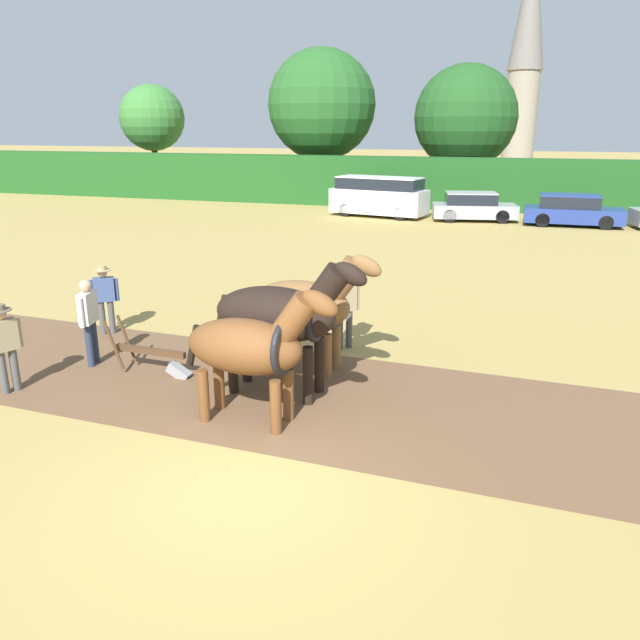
# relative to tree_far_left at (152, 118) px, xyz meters

# --- Properties ---
(ground_plane) EXTENTS (240.00, 240.00, 0.00)m
(ground_plane) POSITION_rel_tree_far_left_xyz_m (22.96, -34.75, -5.08)
(ground_plane) COLOR #A88E4C
(plowed_furrow_strip) EXTENTS (25.93, 5.12, 0.01)m
(plowed_furrow_strip) POSITION_rel_tree_far_left_xyz_m (18.33, -31.67, -5.08)
(plowed_furrow_strip) COLOR brown
(plowed_furrow_strip) RESTS_ON ground
(hedgerow) EXTENTS (68.45, 1.89, 2.85)m
(hedgerow) POSITION_rel_tree_far_left_xyz_m (22.96, -4.65, -3.66)
(hedgerow) COLOR #1E511E
(hedgerow) RESTS_ON ground
(tree_far_left) EXTENTS (4.65, 4.65, 7.43)m
(tree_far_left) POSITION_rel_tree_far_left_xyz_m (0.00, 0.00, 0.00)
(tree_far_left) COLOR #423323
(tree_far_left) RESTS_ON ground
(tree_left) EXTENTS (7.00, 7.00, 9.36)m
(tree_left) POSITION_rel_tree_far_left_xyz_m (13.13, -0.75, 0.77)
(tree_left) COLOR #423323
(tree_left) RESTS_ON ground
(tree_center_left) EXTENTS (6.38, 6.38, 8.27)m
(tree_center_left) POSITION_rel_tree_far_left_xyz_m (22.22, 0.33, -0.01)
(tree_center_left) COLOR brown
(tree_center_left) RESTS_ON ground
(church_spire) EXTENTS (3.22, 3.22, 20.90)m
(church_spire) POSITION_rel_tree_far_left_xyz_m (25.18, 22.87, 5.86)
(church_spire) COLOR gray
(church_spire) RESTS_ON ground
(draft_horse_lead_left) EXTENTS (2.67, 0.99, 2.36)m
(draft_horse_lead_left) POSITION_rel_tree_far_left_xyz_m (22.27, -33.01, -3.80)
(draft_horse_lead_left) COLOR brown
(draft_horse_lead_left) RESTS_ON ground
(draft_horse_lead_right) EXTENTS (2.90, 1.08, 2.55)m
(draft_horse_lead_right) POSITION_rel_tree_far_left_xyz_m (22.31, -31.81, -3.62)
(draft_horse_lead_right) COLOR black
(draft_horse_lead_right) RESTS_ON ground
(draft_horse_trail_left) EXTENTS (2.72, 1.06, 2.43)m
(draft_horse_trail_left) POSITION_rel_tree_far_left_xyz_m (22.35, -30.61, -3.76)
(draft_horse_trail_left) COLOR brown
(draft_horse_trail_left) RESTS_ON ground
(plow) EXTENTS (1.73, 0.47, 1.13)m
(plow) POSITION_rel_tree_far_left_xyz_m (19.71, -31.72, -4.76)
(plow) COLOR #4C331E
(plow) RESTS_ON ground
(farmer_at_plow) EXTENTS (0.31, 0.67, 1.74)m
(farmer_at_plow) POSITION_rel_tree_far_left_xyz_m (18.21, -31.67, -4.06)
(farmer_at_plow) COLOR #28334C
(farmer_at_plow) RESTS_ON ground
(farmer_beside_team) EXTENTS (0.54, 0.46, 1.65)m
(farmer_beside_team) POSITION_rel_tree_far_left_xyz_m (22.72, -29.19, -4.13)
(farmer_beside_team) COLOR #4C4C4C
(farmer_beside_team) RESTS_ON ground
(farmer_onlooker_left) EXTENTS (0.41, 0.59, 1.63)m
(farmer_onlooker_left) POSITION_rel_tree_far_left_xyz_m (17.66, -33.26, -4.14)
(farmer_onlooker_left) COLOR #4C4C4C
(farmer_onlooker_left) RESTS_ON ground
(farmer_onlooker_right) EXTENTS (0.54, 0.42, 1.59)m
(farmer_onlooker_right) POSITION_rel_tree_far_left_xyz_m (17.30, -29.93, -4.17)
(farmer_onlooker_right) COLOR #4C4C4C
(farmer_onlooker_right) RESTS_ON ground
(parked_van) EXTENTS (5.21, 2.76, 2.04)m
(parked_van) POSITION_rel_tree_far_left_xyz_m (18.95, -9.11, -4.03)
(parked_van) COLOR silver
(parked_van) RESTS_ON ground
(parked_car_left) EXTENTS (4.34, 2.54, 1.42)m
(parked_car_left) POSITION_rel_tree_far_left_xyz_m (23.78, -9.20, -4.39)
(parked_car_left) COLOR #9E9EA8
(parked_car_left) RESTS_ON ground
(parked_car_center_left) EXTENTS (4.45, 1.84, 1.47)m
(parked_car_center_left) POSITION_rel_tree_far_left_xyz_m (28.37, -9.44, -4.37)
(parked_car_center_left) COLOR navy
(parked_car_center_left) RESTS_ON ground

